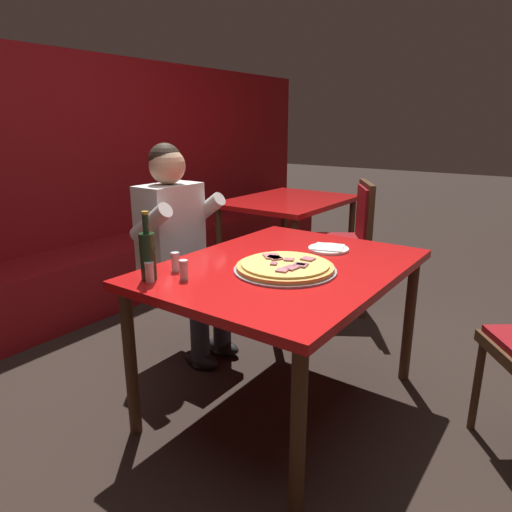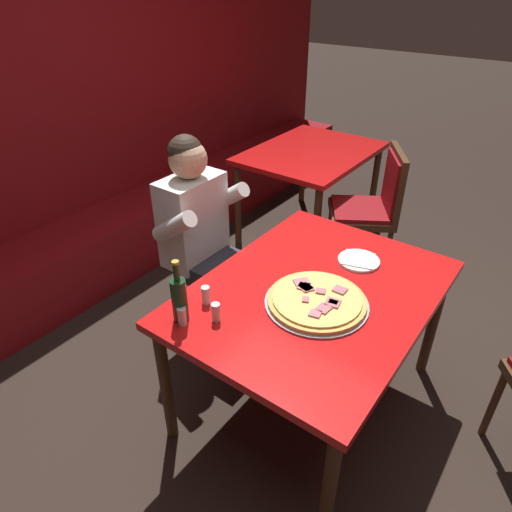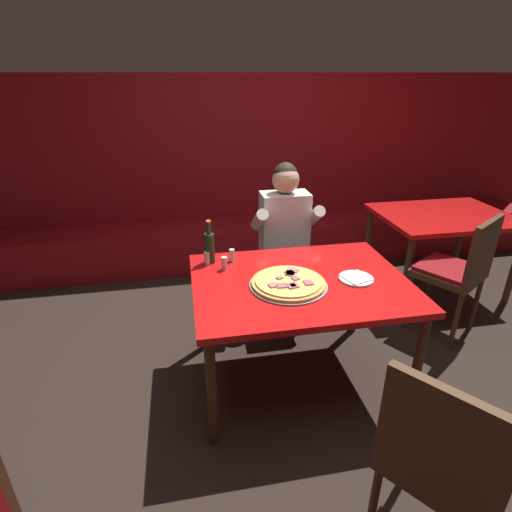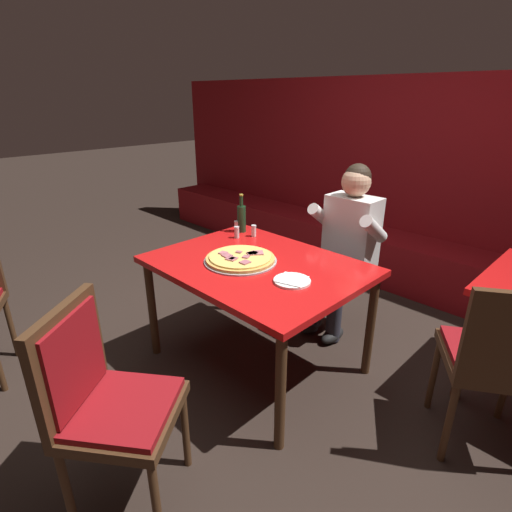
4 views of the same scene
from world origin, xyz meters
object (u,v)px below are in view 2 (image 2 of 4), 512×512
at_px(plate_white_paper, 359,260).
at_px(shaker_oregano, 206,296).
at_px(diner_seated_blue_shirt, 205,236).
at_px(background_dining_table, 311,161).
at_px(pizza, 317,301).
at_px(main_dining_table, 314,302).
at_px(beer_bottle, 179,298).
at_px(shaker_red_pepper_flakes, 182,317).
at_px(shaker_parmesan, 216,313).
at_px(dining_chair_far_right, 373,204).

distance_m(plate_white_paper, shaker_oregano, 0.81).
bearing_deg(diner_seated_blue_shirt, shaker_oregano, -137.33).
relative_size(shaker_oregano, background_dining_table, 0.07).
bearing_deg(pizza, main_dining_table, 32.43).
distance_m(beer_bottle, shaker_oregano, 0.16).
height_order(shaker_red_pepper_flakes, diner_seated_blue_shirt, diner_seated_blue_shirt).
distance_m(shaker_parmesan, diner_seated_blue_shirt, 0.80).
xyz_separation_m(main_dining_table, shaker_parmesan, (-0.44, 0.23, 0.11)).
relative_size(main_dining_table, dining_chair_far_right, 1.34).
height_order(beer_bottle, dining_chair_far_right, beer_bottle).
relative_size(beer_bottle, dining_chair_far_right, 0.30).
bearing_deg(diner_seated_blue_shirt, shaker_red_pepper_flakes, -144.37).
xyz_separation_m(beer_bottle, background_dining_table, (2.14, 0.62, -0.20)).
xyz_separation_m(shaker_oregano, dining_chair_far_right, (1.70, -0.06, -0.20)).
relative_size(shaker_red_pepper_flakes, shaker_parmesan, 1.00).
relative_size(plate_white_paper, shaker_oregano, 2.44).
bearing_deg(main_dining_table, shaker_parmesan, 152.33).
xyz_separation_m(main_dining_table, background_dining_table, (1.63, 0.98, -0.01)).
height_order(main_dining_table, plate_white_paper, plate_white_paper).
distance_m(plate_white_paper, dining_chair_far_right, 1.07).
height_order(shaker_parmesan, diner_seated_blue_shirt, diner_seated_blue_shirt).
bearing_deg(shaker_parmesan, main_dining_table, -27.67).
bearing_deg(beer_bottle, plate_white_paper, -25.79).
height_order(plate_white_paper, shaker_oregano, shaker_oregano).
relative_size(beer_bottle, shaker_oregano, 3.40).
height_order(pizza, diner_seated_blue_shirt, diner_seated_blue_shirt).
relative_size(pizza, plate_white_paper, 2.19).
bearing_deg(shaker_parmesan, dining_chair_far_right, 1.86).
relative_size(shaker_red_pepper_flakes, diner_seated_blue_shirt, 0.07).
relative_size(main_dining_table, background_dining_table, 1.13).
bearing_deg(shaker_parmesan, shaker_oregano, 60.80).
xyz_separation_m(plate_white_paper, dining_chair_far_right, (0.99, 0.34, -0.17)).
bearing_deg(shaker_parmesan, beer_bottle, 122.89).
distance_m(shaker_oregano, shaker_parmesan, 0.13).
bearing_deg(plate_white_paper, shaker_oregano, 150.59).
xyz_separation_m(plate_white_paper, beer_bottle, (-0.85, 0.41, 0.10)).
height_order(plate_white_paper, background_dining_table, plate_white_paper).
bearing_deg(diner_seated_blue_shirt, main_dining_table, -98.74).
bearing_deg(shaker_parmesan, plate_white_paper, -20.40).
height_order(shaker_red_pepper_flakes, dining_chair_far_right, dining_chair_far_right).
distance_m(shaker_parmesan, dining_chair_far_right, 1.78).
bearing_deg(shaker_oregano, diner_seated_blue_shirt, 42.67).
xyz_separation_m(shaker_red_pepper_flakes, dining_chair_far_right, (1.87, -0.04, -0.20)).
bearing_deg(shaker_parmesan, diner_seated_blue_shirt, 45.55).
bearing_deg(plate_white_paper, pizza, 179.98).
xyz_separation_m(shaker_red_pepper_flakes, background_dining_table, (2.17, 0.65, -0.13)).
xyz_separation_m(pizza, shaker_oregano, (-0.28, 0.40, 0.02)).
height_order(beer_bottle, diner_seated_blue_shirt, diner_seated_blue_shirt).
height_order(main_dining_table, diner_seated_blue_shirt, diner_seated_blue_shirt).
height_order(shaker_parmesan, background_dining_table, shaker_parmesan).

